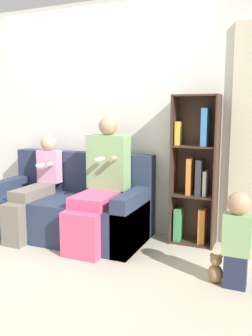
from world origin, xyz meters
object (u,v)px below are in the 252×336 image
Objects in this scene: adult_seated at (100,180)px; toddler_standing at (237,237)px; child_seated at (35,186)px; teddy_bear at (216,269)px; couch at (70,209)px; bookshelf at (195,175)px.

adult_seated is 1.72× the size of toddler_standing.
child_seated is 4.46× the size of teddy_bear.
couch is at bearing 163.85° from toddler_standing.
couch is 1.89m from toddler_standing.
toddler_standing is at bearing -17.29° from adult_seated.
teddy_bear is (1.23, -0.42, -0.55)m from adult_seated.
teddy_bear is at bearing 175.59° from toddler_standing.
bookshelf is 1.07m from teddy_bear.
toddler_standing is (1.82, -0.53, 0.11)m from couch.
couch is 1.59× the size of child_seated.
adult_seated is (0.43, -0.09, 0.37)m from couch.
bookshelf reaches higher than couch.
couch is 0.58m from adult_seated.
adult_seated is 1.20× the size of child_seated.
couch is at bearing 23.02° from child_seated.
bookshelf is at bearing 113.65° from teddy_bear.
bookshelf reaches higher than toddler_standing.
adult_seated is at bearing 161.23° from teddy_bear.
adult_seated is 1.47m from toddler_standing.
toddler_standing is (2.16, -0.38, -0.14)m from child_seated.
child_seated reaches higher than toddler_standing.
adult_seated reaches higher than child_seated.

